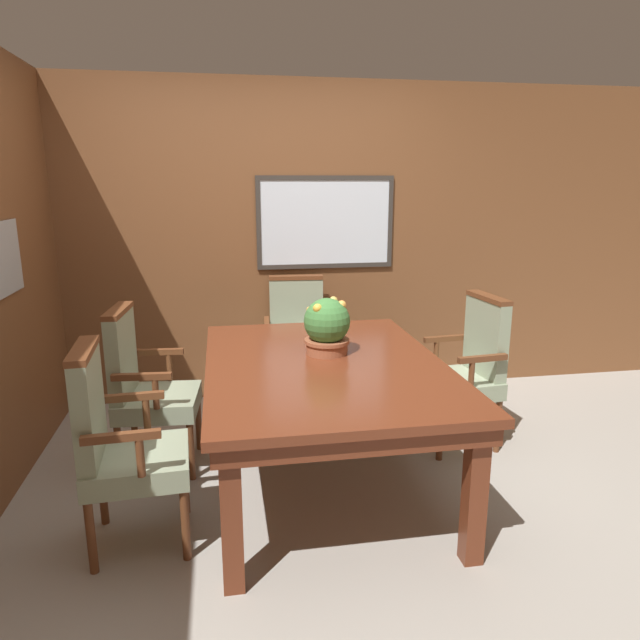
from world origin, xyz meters
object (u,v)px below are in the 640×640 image
at_px(chair_right_far, 468,366).
at_px(chair_left_far, 144,384).
at_px(dining_table, 325,377).
at_px(chair_head_far, 297,337).
at_px(potted_plant, 327,326).
at_px(chair_left_near, 119,441).

bearing_deg(chair_right_far, chair_left_far, -96.04).
relative_size(dining_table, chair_right_far, 1.81).
xyz_separation_m(chair_head_far, chair_right_far, (1.00, -0.89, 0.00)).
xyz_separation_m(dining_table, potted_plant, (0.04, 0.16, 0.25)).
bearing_deg(chair_head_far, chair_left_near, -118.49).
height_order(chair_left_far, chair_left_near, same).
bearing_deg(potted_plant, chair_head_far, 91.20).
distance_m(chair_left_far, potted_plant, 1.15).
relative_size(chair_right_far, potted_plant, 3.07).
xyz_separation_m(chair_left_near, potted_plant, (1.08, 0.54, 0.37)).
bearing_deg(chair_left_near, dining_table, -73.38).
relative_size(chair_head_far, chair_right_far, 1.00).
bearing_deg(chair_head_far, chair_right_far, -37.28).
height_order(chair_head_far, chair_right_far, same).
bearing_deg(chair_left_far, chair_right_far, -85.91).
height_order(chair_left_near, chair_head_far, same).
bearing_deg(dining_table, chair_left_far, 158.65).
xyz_separation_m(dining_table, chair_left_near, (-1.04, -0.38, -0.12)).
relative_size(chair_left_near, chair_right_far, 1.00).
bearing_deg(chair_right_far, chair_left_near, -75.28).
relative_size(chair_left_far, chair_right_far, 1.00).
xyz_separation_m(chair_left_far, chair_head_far, (1.04, 0.87, 0.00)).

